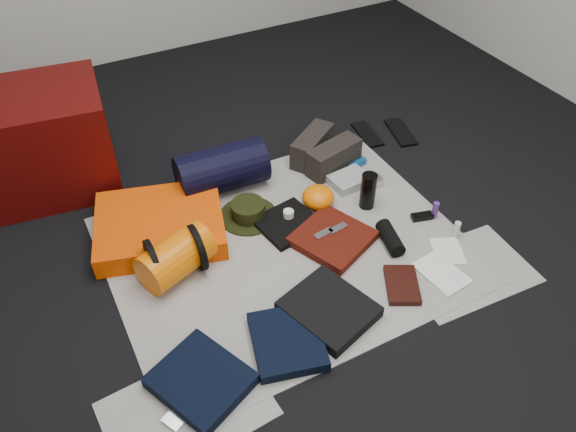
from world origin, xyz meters
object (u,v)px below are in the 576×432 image
red_cabinet (44,141)px  water_bottle (368,191)px  sleeping_pad (160,225)px  stuff_sack (176,257)px  navy_duffel (222,169)px  compact_camera (371,182)px  paperback_book (402,285)px

red_cabinet → water_bottle: red_cabinet is taller
red_cabinet → water_bottle: 1.66m
sleeping_pad → red_cabinet: bearing=119.6°
stuff_sack → water_bottle: 1.00m
stuff_sack → sleeping_pad: bearing=87.5°
sleeping_pad → water_bottle: 1.03m
navy_duffel → water_bottle: size_ratio=2.34×
navy_duffel → compact_camera: navy_duffel is taller
red_cabinet → navy_duffel: red_cabinet is taller
water_bottle → paperback_book: water_bottle is taller
water_bottle → navy_duffel: bearing=140.9°
sleeping_pad → navy_duffel: size_ratio=1.29×
stuff_sack → red_cabinet: bearing=111.0°
compact_camera → paperback_book: 0.71m
water_bottle → compact_camera: 0.18m
red_cabinet → sleeping_pad: size_ratio=1.08×
compact_camera → paperback_book: compact_camera is taller
sleeping_pad → water_bottle: bearing=-16.4°
stuff_sack → paperback_book: bearing=-32.9°
sleeping_pad → water_bottle: size_ratio=3.03×
water_bottle → paperback_book: 0.56m
compact_camera → paperback_book: size_ratio=0.54×
compact_camera → navy_duffel: bearing=156.1°
paperback_book → water_bottle: bearing=100.6°
navy_duffel → paperback_book: (0.42, -1.00, -0.11)m
sleeping_pad → compact_camera: 1.11m
compact_camera → water_bottle: bearing=-129.1°
navy_duffel → paperback_book: bearing=-64.3°
navy_duffel → compact_camera: 0.79m
sleeping_pad → navy_duffel: bearing=24.8°
red_cabinet → paperback_book: size_ratio=3.01×
red_cabinet → paperback_book: (1.19, -1.46, -0.25)m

